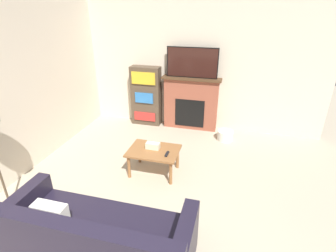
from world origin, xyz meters
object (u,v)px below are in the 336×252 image
(bookshelf, at_px, (146,96))
(storage_basket, at_px, (225,135))
(fireplace, at_px, (191,103))
(coffee_table, at_px, (154,153))
(couch, at_px, (95,241))
(tv, at_px, (192,63))

(bookshelf, xyz_separation_m, storage_basket, (1.83, -0.38, -0.57))
(fireplace, height_order, coffee_table, fireplace)
(fireplace, bearing_deg, coffee_table, -97.54)
(couch, xyz_separation_m, storage_basket, (1.15, 3.22, -0.19))
(tv, relative_size, couch, 0.53)
(fireplace, relative_size, storage_basket, 3.90)
(tv, bearing_deg, fireplace, 90.00)
(tv, bearing_deg, bookshelf, -179.81)
(storage_basket, bearing_deg, bookshelf, 168.16)
(tv, xyz_separation_m, bookshelf, (-1.02, -0.00, -0.80))
(coffee_table, relative_size, storage_basket, 2.50)
(storage_basket, bearing_deg, tv, 154.48)
(fireplace, relative_size, couch, 0.62)
(coffee_table, distance_m, bookshelf, 2.04)
(coffee_table, bearing_deg, couch, -92.89)
(bookshelf, bearing_deg, coffee_table, -67.53)
(bookshelf, height_order, storage_basket, bookshelf)
(coffee_table, distance_m, storage_basket, 1.84)
(coffee_table, bearing_deg, fireplace, 82.46)
(storage_basket, bearing_deg, fireplace, 153.35)
(fireplace, relative_size, bookshelf, 0.95)
(tv, xyz_separation_m, coffee_table, (-0.25, -1.87, -1.10))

